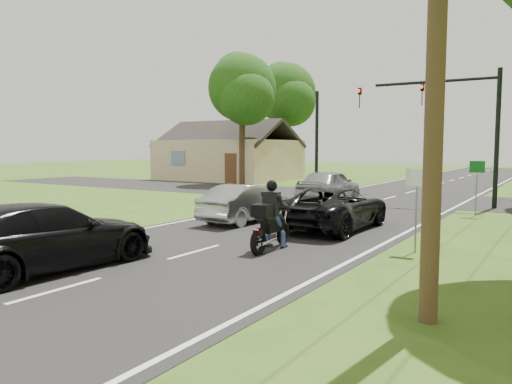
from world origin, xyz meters
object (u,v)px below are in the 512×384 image
at_px(silver_suv, 329,185).
at_px(dark_car_behind, 44,236).
at_px(silver_sedan, 246,203).
at_px(sign_green, 477,175).
at_px(traffic_signal, 452,114).
at_px(sign_white, 417,189).
at_px(dark_suv, 334,208).
at_px(motorcycle_rider, 270,222).

relative_size(silver_suv, dark_car_behind, 0.90).
bearing_deg(silver_sedan, sign_green, -136.20).
height_order(traffic_signal, sign_white, traffic_signal).
xyz_separation_m(dark_suv, sign_white, (3.17, -2.22, 0.90)).
distance_m(dark_suv, dark_car_behind, 8.91).
bearing_deg(motorcycle_rider, sign_white, 23.35).
distance_m(motorcycle_rider, sign_green, 10.35).
height_order(motorcycle_rider, traffic_signal, traffic_signal).
bearing_deg(motorcycle_rider, dark_car_behind, -129.01).
distance_m(sign_white, sign_green, 8.00).
bearing_deg(sign_green, silver_sedan, -138.01).
xyz_separation_m(dark_suv, traffic_signal, (1.81, 8.79, 3.44)).
xyz_separation_m(dark_car_behind, sign_green, (6.43, 14.14, 0.85)).
relative_size(dark_suv, sign_green, 2.31).
bearing_deg(silver_suv, sign_green, 165.31).
bearing_deg(sign_green, silver_suv, 166.12).
bearing_deg(traffic_signal, silver_sedan, -119.46).
relative_size(silver_sedan, sign_white, 1.89).
distance_m(dark_suv, sign_green, 6.75).
relative_size(silver_sedan, silver_suv, 0.88).
bearing_deg(traffic_signal, silver_suv, -166.04).
xyz_separation_m(dark_car_behind, traffic_signal, (4.87, 17.16, 3.39)).
distance_m(dark_suv, silver_sedan, 3.28).
distance_m(motorcycle_rider, silver_sedan, 4.94).
xyz_separation_m(silver_sedan, sign_white, (6.44, -2.02, 0.92)).
bearing_deg(silver_sedan, dark_suv, -174.62).
height_order(dark_car_behind, sign_white, sign_white).
distance_m(silver_suv, sign_white, 11.80).
distance_m(dark_car_behind, sign_green, 15.56).
bearing_deg(silver_suv, dark_suv, 114.28).
relative_size(dark_suv, silver_sedan, 1.22).
relative_size(motorcycle_rider, sign_white, 1.00).
relative_size(dark_suv, dark_car_behind, 0.97).
bearing_deg(dark_suv, motorcycle_rider, 89.26).
height_order(silver_suv, sign_green, sign_green).
bearing_deg(sign_white, dark_suv, 144.94).
bearing_deg(dark_car_behind, silver_sedan, -86.25).
distance_m(silver_suv, dark_car_behind, 15.85).
height_order(dark_suv, sign_white, sign_white).
relative_size(traffic_signal, sign_white, 3.00).
height_order(dark_suv, silver_suv, silver_suv).
xyz_separation_m(dark_suv, silver_sedan, (-3.27, -0.20, -0.02)).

